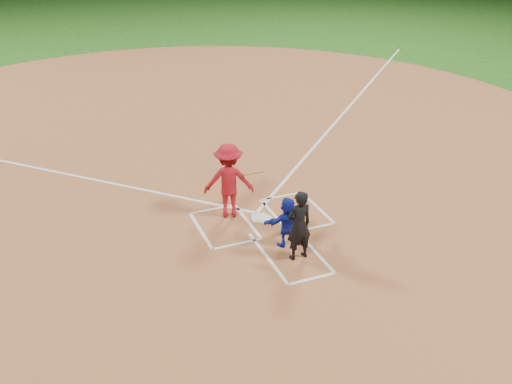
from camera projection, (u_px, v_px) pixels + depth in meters
name	position (u px, v px, depth m)	size (l,w,h in m)	color
ground	(261.00, 219.00, 14.35)	(120.00, 120.00, 0.00)	#1F5415
home_plate_dirt	(193.00, 138.00, 19.31)	(28.00, 28.00, 0.01)	brown
home_plate	(261.00, 218.00, 14.34)	(0.60, 0.60, 0.02)	silver
catcher	(287.00, 222.00, 12.98)	(1.11, 0.35, 1.20)	#121D93
umpire	(299.00, 225.00, 12.39)	(0.60, 0.40, 1.65)	black
chalk_markings	(199.00, 145.00, 18.71)	(28.35, 17.32, 0.01)	white
batter_at_plate	(229.00, 181.00, 14.07)	(1.67, 1.07, 1.93)	#A4121C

